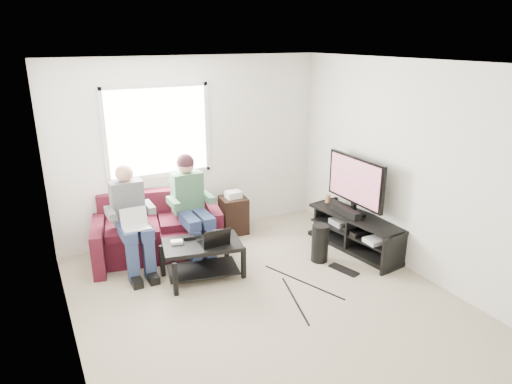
% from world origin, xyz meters
% --- Properties ---
extents(floor, '(4.50, 4.50, 0.00)m').
position_xyz_m(floor, '(0.00, 0.00, 0.00)').
color(floor, tan).
rests_on(floor, ground).
extents(ceiling, '(4.50, 4.50, 0.00)m').
position_xyz_m(ceiling, '(0.00, 0.00, 2.60)').
color(ceiling, white).
rests_on(ceiling, wall_back).
extents(wall_back, '(4.50, 0.00, 4.50)m').
position_xyz_m(wall_back, '(0.00, 2.25, 1.30)').
color(wall_back, silver).
rests_on(wall_back, floor).
extents(wall_front, '(4.50, 0.00, 4.50)m').
position_xyz_m(wall_front, '(0.00, -2.25, 1.30)').
color(wall_front, silver).
rests_on(wall_front, floor).
extents(wall_left, '(0.00, 4.50, 4.50)m').
position_xyz_m(wall_left, '(-2.00, 0.00, 1.30)').
color(wall_left, silver).
rests_on(wall_left, floor).
extents(wall_right, '(0.00, 4.50, 4.50)m').
position_xyz_m(wall_right, '(2.00, 0.00, 1.30)').
color(wall_right, silver).
rests_on(wall_right, floor).
extents(window, '(1.48, 0.04, 1.28)m').
position_xyz_m(window, '(-0.50, 2.23, 1.60)').
color(window, white).
rests_on(window, wall_back).
extents(sofa, '(1.90, 1.10, 0.82)m').
position_xyz_m(sofa, '(-0.71, 1.82, 0.31)').
color(sofa, '#481220').
rests_on(sofa, floor).
extents(person_left, '(0.40, 0.70, 1.33)m').
position_xyz_m(person_left, '(-1.11, 1.52, 0.73)').
color(person_left, navy).
rests_on(person_left, sofa).
extents(person_right, '(0.40, 0.71, 1.38)m').
position_xyz_m(person_right, '(-0.31, 1.54, 0.79)').
color(person_right, navy).
rests_on(person_right, sofa).
extents(laptop_silver, '(0.38, 0.33, 0.24)m').
position_xyz_m(laptop_silver, '(-1.11, 1.29, 0.70)').
color(laptop_silver, silver).
rests_on(laptop_silver, person_left).
extents(coffee_table, '(1.03, 0.74, 0.47)m').
position_xyz_m(coffee_table, '(-0.42, 0.89, 0.34)').
color(coffee_table, black).
rests_on(coffee_table, floor).
extents(laptop_black, '(0.38, 0.30, 0.24)m').
position_xyz_m(laptop_black, '(-0.30, 0.81, 0.59)').
color(laptop_black, black).
rests_on(laptop_black, coffee_table).
extents(controller_a, '(0.16, 0.12, 0.04)m').
position_xyz_m(controller_a, '(-0.70, 1.01, 0.49)').
color(controller_a, silver).
rests_on(controller_a, coffee_table).
extents(controller_b, '(0.16, 0.12, 0.04)m').
position_xyz_m(controller_b, '(-0.52, 1.07, 0.49)').
color(controller_b, black).
rests_on(controller_b, coffee_table).
extents(controller_c, '(0.15, 0.10, 0.04)m').
position_xyz_m(controller_c, '(-0.12, 1.04, 0.49)').
color(controller_c, gray).
rests_on(controller_c, coffee_table).
extents(tv_stand, '(0.65, 1.56, 0.50)m').
position_xyz_m(tv_stand, '(1.77, 0.64, 0.22)').
color(tv_stand, black).
rests_on(tv_stand, floor).
extents(tv, '(0.12, 1.10, 0.81)m').
position_xyz_m(tv, '(1.77, 0.74, 0.96)').
color(tv, black).
rests_on(tv, tv_stand).
extents(soundbar, '(0.12, 0.50, 0.10)m').
position_xyz_m(soundbar, '(1.65, 0.74, 0.55)').
color(soundbar, black).
rests_on(soundbar, tv_stand).
extents(drink_cup, '(0.08, 0.08, 0.12)m').
position_xyz_m(drink_cup, '(1.72, 1.27, 0.56)').
color(drink_cup, '#996B42').
rests_on(drink_cup, tv_stand).
extents(console_white, '(0.30, 0.22, 0.06)m').
position_xyz_m(console_white, '(1.77, 0.24, 0.29)').
color(console_white, silver).
rests_on(console_white, tv_stand).
extents(console_grey, '(0.34, 0.26, 0.08)m').
position_xyz_m(console_grey, '(1.77, 0.94, 0.30)').
color(console_grey, gray).
rests_on(console_grey, tv_stand).
extents(console_black, '(0.38, 0.30, 0.07)m').
position_xyz_m(console_black, '(1.77, 0.59, 0.30)').
color(console_black, black).
rests_on(console_black, tv_stand).
extents(subwoofer, '(0.22, 0.22, 0.51)m').
position_xyz_m(subwoofer, '(1.11, 0.57, 0.25)').
color(subwoofer, black).
rests_on(subwoofer, floor).
extents(keyboard_floor, '(0.24, 0.42, 0.02)m').
position_xyz_m(keyboard_floor, '(1.23, 0.20, 0.01)').
color(keyboard_floor, black).
rests_on(keyboard_floor, floor).
extents(end_table, '(0.38, 0.38, 0.66)m').
position_xyz_m(end_table, '(0.49, 1.95, 0.30)').
color(end_table, black).
rests_on(end_table, floor).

